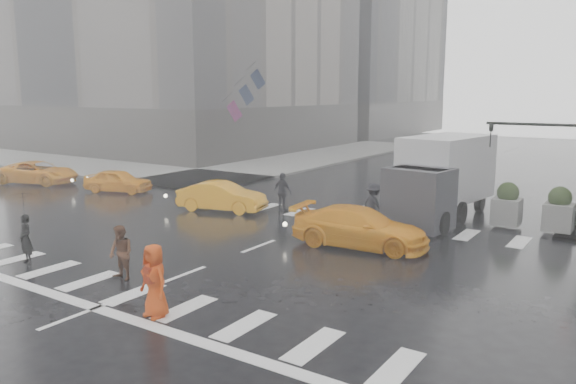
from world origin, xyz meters
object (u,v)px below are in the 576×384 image
Objects in this scene: traffic_signal_pole at (563,155)px; pedestrian_orange at (154,281)px; taxi_mid at (222,197)px; taxi_front at (118,181)px; pedestrian_brown at (121,253)px; box_truck at (439,176)px.

traffic_signal_pole reaches higher than pedestrian_orange.
taxi_mid is (-14.25, -3.89, -2.51)m from traffic_signal_pole.
taxi_mid is at bearing 132.95° from pedestrian_orange.
taxi_front is 8.33m from taxi_mid.
traffic_signal_pole is 1.05× the size of taxi_mid.
box_truck is (5.31, 13.50, 1.13)m from pedestrian_brown.
pedestrian_brown is 15.92m from taxi_front.
pedestrian_brown is 10.27m from taxi_mid.
pedestrian_brown is 3.34m from pedestrian_orange.
pedestrian_brown is 0.40× the size of taxi_mid.
pedestrian_brown is at bearing -127.57° from traffic_signal_pole.
traffic_signal_pole is 22.93m from taxi_front.
box_truck reaches higher than taxi_front.
traffic_signal_pole is 16.64m from pedestrian_orange.
pedestrian_brown is 0.24× the size of box_truck.
box_truck is at bearing 91.55° from pedestrian_orange.
taxi_mid is (-6.99, 10.92, -0.26)m from pedestrian_orange.
pedestrian_brown is 0.44× the size of taxi_front.
traffic_signal_pole is 0.65× the size of box_truck.
box_truck reaches higher than pedestrian_orange.
pedestrian_orange is 15.16m from box_truck.
taxi_mid is at bearing -148.32° from box_truck.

